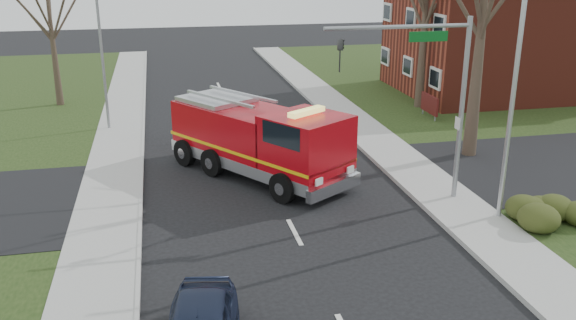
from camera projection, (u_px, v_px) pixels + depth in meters
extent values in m
plane|color=black|center=(295.00, 232.00, 20.35)|extent=(120.00, 120.00, 0.00)
cube|color=#9F9E99|center=(465.00, 214.00, 21.57)|extent=(2.40, 80.00, 0.15)
cube|color=#9F9E99|center=(102.00, 248.00, 19.09)|extent=(2.40, 80.00, 0.15)
cube|color=maroon|center=(518.00, 39.00, 39.65)|extent=(15.00, 10.00, 7.00)
cube|color=silver|center=(408.00, 66.00, 38.63)|extent=(0.12, 1.40, 1.20)
cube|color=#4F1312|center=(430.00, 104.00, 33.71)|extent=(0.12, 2.00, 1.00)
cylinder|color=gray|center=(435.00, 115.00, 33.12)|extent=(0.08, 0.08, 0.90)
cylinder|color=gray|center=(423.00, 108.00, 34.60)|extent=(0.08, 0.08, 0.90)
ellipsoid|color=#2C3613|center=(555.00, 206.00, 21.04)|extent=(2.80, 2.00, 0.90)
cone|color=#382D21|center=(482.00, 23.00, 25.85)|extent=(0.64, 0.64, 12.00)
cone|color=#382D21|center=(425.00, 19.00, 34.71)|extent=(0.56, 0.56, 10.50)
cone|color=#382D21|center=(51.00, 31.00, 35.39)|extent=(0.44, 0.44, 9.00)
cylinder|color=gray|center=(461.00, 112.00, 21.93)|extent=(0.18, 0.18, 6.80)
cylinder|color=gray|center=(399.00, 27.00, 20.41)|extent=(5.20, 0.14, 0.14)
cube|color=#0C591E|center=(428.00, 36.00, 20.74)|extent=(1.40, 0.06, 0.35)
imported|color=black|center=(341.00, 39.00, 20.12)|extent=(0.22, 0.18, 1.10)
cylinder|color=#B7BABF|center=(512.00, 103.00, 19.96)|extent=(0.16, 0.16, 8.40)
cylinder|color=gray|center=(103.00, 64.00, 30.81)|extent=(0.14, 0.14, 7.00)
cube|color=#A2070F|center=(237.00, 131.00, 25.90)|extent=(5.33, 6.10, 2.22)
cube|color=#A2070F|center=(306.00, 148.00, 23.21)|extent=(3.81, 3.81, 2.54)
cube|color=#B7BABF|center=(257.00, 158.00, 25.36)|extent=(6.87, 8.39, 0.48)
cube|color=#E5B20C|center=(257.00, 145.00, 25.17)|extent=(6.88, 8.40, 0.13)
cube|color=black|center=(330.00, 134.00, 22.18)|extent=(2.10, 1.44, 0.90)
cube|color=#E5D866|center=(307.00, 112.00, 22.74)|extent=(1.61, 1.24, 0.19)
cylinder|color=black|center=(283.00, 188.00, 22.60)|extent=(0.95, 1.17, 1.16)
cylinder|color=black|center=(331.00, 170.00, 24.46)|extent=(0.95, 1.17, 1.16)
cylinder|color=black|center=(185.00, 153.00, 26.57)|extent=(0.95, 1.17, 1.16)
cylinder|color=black|center=(233.00, 139.00, 28.43)|extent=(0.95, 1.17, 1.16)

